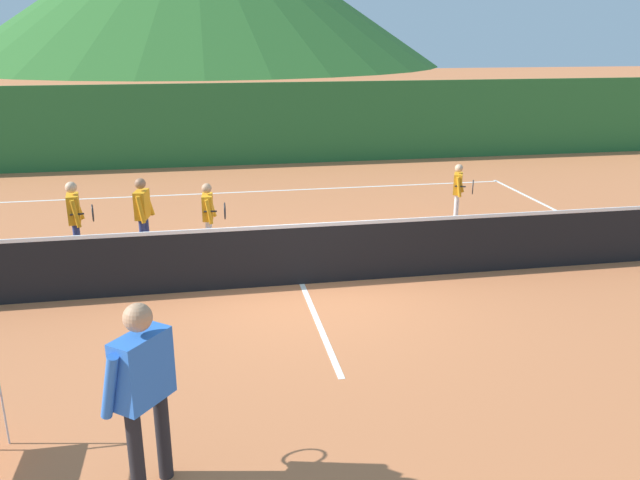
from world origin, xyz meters
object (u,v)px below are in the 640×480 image
instructor (143,381)px  student_1 (143,210)px  student_2 (209,212)px  student_0 (75,214)px  student_3 (458,187)px  tennis_net (302,254)px

instructor → student_1: size_ratio=1.24×
student_2 → student_0: bearing=179.7°
instructor → student_2: (0.62, 6.09, -0.27)m
student_3 → student_1: bearing=-170.7°
instructor → student_1: instructor is taller
student_1 → student_3: 6.21m
tennis_net → student_0: (-3.55, 1.75, 0.33)m
student_1 → student_2: 1.12m
student_0 → student_3: student_0 is taller
tennis_net → student_0: bearing=153.8°
student_1 → tennis_net: bearing=-36.6°
tennis_net → student_2: bearing=128.0°
instructor → student_1: (-0.49, 6.18, -0.20)m
tennis_net → student_0: size_ratio=9.12×
instructor → tennis_net: bearing=65.6°
tennis_net → student_0: 3.97m
student_0 → student_2: (2.20, -0.01, -0.07)m
instructor → student_1: bearing=94.6°
tennis_net → student_0: student_0 is taller
student_0 → student_3: size_ratio=1.15×
student_1 → student_3: size_ratio=1.15×
student_2 → tennis_net: bearing=-52.0°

